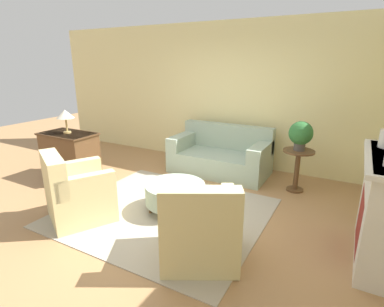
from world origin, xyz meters
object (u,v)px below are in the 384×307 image
dresser (70,154)px  table_lamp (65,115)px  couch (221,156)px  ottoman_table (175,193)px  armchair_left (76,194)px  armchair_right (200,230)px  side_table (297,164)px  potted_plant_on_side_table (301,134)px

dresser → table_lamp: size_ratio=2.41×
couch → ottoman_table: 1.76m
armchair_left → armchair_right: size_ratio=1.00×
dresser → armchair_right: bearing=-17.9°
table_lamp → dresser: bearing=0.0°
couch → side_table: 1.46m
potted_plant_on_side_table → side_table: bearing=-135.0°
armchair_right → potted_plant_on_side_table: bearing=77.1°
armchair_right → side_table: (0.54, 2.38, 0.10)m
ottoman_table → table_lamp: (-2.37, 0.20, 0.89)m
armchair_left → ottoman_table: 1.33m
couch → armchair_left: 2.77m
ottoman_table → potted_plant_on_side_table: (1.37, 1.54, 0.69)m
couch → armchair_left: bearing=-110.3°
armchair_right → ottoman_table: armchair_right is taller
couch → side_table: couch is taller
ottoman_table → table_lamp: 2.54m
potted_plant_on_side_table → ottoman_table: bearing=-131.6°
armchair_right → potted_plant_on_side_table: (0.54, 2.38, 0.59)m
armchair_right → potted_plant_on_side_table: size_ratio=2.26×
side_table → potted_plant_on_side_table: (0.00, 0.00, 0.49)m
armchair_right → table_lamp: size_ratio=2.52×
potted_plant_on_side_table → table_lamp: (-3.74, -1.35, 0.20)m
couch → potted_plant_on_side_table: size_ratio=3.90×
side_table → armchair_left: bearing=-135.2°
ottoman_table → potted_plant_on_side_table: potted_plant_on_side_table is taller
armchair_left → dresser: bearing=142.5°
side_table → dresser: 3.98m
side_table → potted_plant_on_side_table: bearing=45.0°
couch → potted_plant_on_side_table: bearing=-8.5°
armchair_left → potted_plant_on_side_table: (2.40, 2.38, 0.59)m
ottoman_table → table_lamp: size_ratio=2.03×
side_table → dresser: (-3.74, -1.35, -0.04)m
armchair_left → dresser: size_ratio=1.04×
couch → side_table: (1.44, -0.22, 0.15)m
potted_plant_on_side_table → armchair_left: bearing=-135.2°
potted_plant_on_side_table → table_lamp: 3.98m
couch → table_lamp: (-2.30, -1.56, 0.84)m
armchair_right → table_lamp: table_lamp is taller
side_table → armchair_right: bearing=-102.9°
armchair_right → potted_plant_on_side_table: potted_plant_on_side_table is taller
armchair_right → dresser: size_ratio=1.04×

